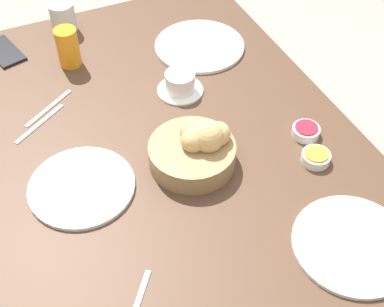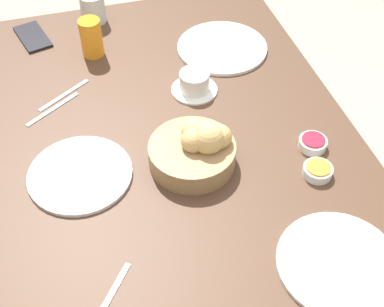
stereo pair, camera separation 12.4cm
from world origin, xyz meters
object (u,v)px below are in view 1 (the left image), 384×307
object	(u,v)px
plate_near_left	(353,244)
jam_bowl_berry	(306,131)
plate_near_right	(199,46)
cell_phone	(4,52)
spoon_coffee	(139,299)
coffee_cup	(180,84)
jam_bowl_honey	(316,157)
juice_glass	(68,47)
water_tumbler	(63,17)
plate_far_center	(82,187)
fork_silver	(40,123)
bread_basket	(196,148)
knife_silver	(49,108)

from	to	relation	value
plate_near_left	jam_bowl_berry	size ratio (longest dim) A/B	3.66
plate_near_right	cell_phone	xyz separation A→B (m)	(0.21, 0.53, -0.00)
spoon_coffee	coffee_cup	bearing A→B (deg)	-30.76
jam_bowl_honey	spoon_coffee	xyz separation A→B (m)	(-0.17, 0.51, -0.01)
juice_glass	water_tumbler	size ratio (longest dim) A/B	1.25
plate_near_right	water_tumbler	bearing A→B (deg)	53.29
jam_bowl_berry	spoon_coffee	size ratio (longest dim) A/B	0.65
plate_near_left	jam_bowl_berry	bearing A→B (deg)	-15.71
plate_far_center	coffee_cup	world-z (taller)	coffee_cup
coffee_cup	cell_phone	size ratio (longest dim) A/B	0.76
plate_near_right	jam_bowl_honey	distance (m)	0.53
water_tumbler	jam_bowl_berry	xyz separation A→B (m)	(-0.70, -0.42, -0.03)
jam_bowl_berry	cell_phone	world-z (taller)	jam_bowl_berry
juice_glass	jam_bowl_honey	size ratio (longest dim) A/B	1.64
water_tumbler	spoon_coffee	distance (m)	0.95
plate_near_right	fork_silver	size ratio (longest dim) A/B	1.81
plate_near_left	fork_silver	distance (m)	0.81
fork_silver	cell_phone	size ratio (longest dim) A/B	0.89
plate_far_center	coffee_cup	xyz separation A→B (m)	(0.22, -0.34, 0.02)
water_tumbler	jam_bowl_honey	xyz separation A→B (m)	(-0.78, -0.40, -0.03)
jam_bowl_berry	juice_glass	bearing A→B (deg)	40.83
water_tumbler	spoon_coffee	xyz separation A→B (m)	(-0.95, 0.11, -0.04)
fork_silver	juice_glass	bearing A→B (deg)	-33.48
bread_basket	jam_bowl_honey	xyz separation A→B (m)	(-0.12, -0.26, -0.03)
plate_near_left	fork_silver	xyz separation A→B (m)	(0.63, 0.50, -0.00)
jam_bowl_honey	knife_silver	size ratio (longest dim) A/B	0.47
plate_near_left	knife_silver	bearing A→B (deg)	34.57
plate_far_center	knife_silver	xyz separation A→B (m)	(0.30, 0.00, -0.00)
fork_silver	cell_phone	xyz separation A→B (m)	(0.34, 0.02, 0.00)
water_tumbler	jam_bowl_honey	distance (m)	0.88
jam_bowl_berry	spoon_coffee	xyz separation A→B (m)	(-0.25, 0.53, -0.01)
jam_bowl_berry	cell_phone	xyz separation A→B (m)	(0.66, 0.62, -0.01)
plate_near_left	spoon_coffee	xyz separation A→B (m)	(0.07, 0.44, -0.00)
plate_far_center	jam_bowl_berry	bearing A→B (deg)	-96.40
knife_silver	cell_phone	xyz separation A→B (m)	(0.30, 0.06, 0.00)
juice_glass	coffee_cup	size ratio (longest dim) A/B	0.90
jam_bowl_honey	cell_phone	xyz separation A→B (m)	(0.74, 0.59, -0.01)
knife_silver	water_tumbler	bearing A→B (deg)	-21.82
jam_bowl_berry	fork_silver	size ratio (longest dim) A/B	0.47
water_tumbler	cell_phone	xyz separation A→B (m)	(-0.04, 0.19, -0.04)
knife_silver	jam_bowl_honey	bearing A→B (deg)	-130.01
jam_bowl_honey	plate_far_center	bearing A→B (deg)	74.41
bread_basket	fork_silver	bearing A→B (deg)	47.68
jam_bowl_berry	plate_near_right	bearing A→B (deg)	10.71
plate_near_right	fork_silver	world-z (taller)	plate_near_right
plate_near_right	plate_far_center	size ratio (longest dim) A/B	1.10
plate_far_center	juice_glass	bearing A→B (deg)	-12.55
bread_basket	jam_bowl_honey	distance (m)	0.28
bread_basket	spoon_coffee	bearing A→B (deg)	138.64
cell_phone	plate_far_center	bearing A→B (deg)	-174.02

